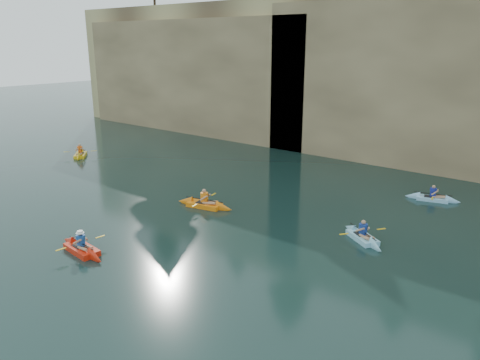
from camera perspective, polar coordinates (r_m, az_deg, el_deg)
The scene contains 11 objects.
ground at distance 16.65m, azimuth -11.58°, elevation -13.65°, with size 160.00×160.00×0.00m, color black.
cliff at distance 40.60m, azimuth 23.12°, elevation 12.06°, with size 70.00×16.00×12.00m, color tan.
cliff_slab_west at distance 44.56m, azimuth -6.10°, elevation 12.61°, with size 26.00×2.40×10.56m, color tan.
cliff_slab_center at distance 32.98m, azimuth 22.70°, elevation 10.82°, with size 24.00×2.40×11.40m, color tan.
sea_cave_west at distance 43.06m, azimuth -4.68°, elevation 8.12°, with size 4.50×1.00×4.00m, color black.
sea_cave_center at distance 35.12m, azimuth 12.25°, elevation 5.22°, with size 3.50×1.00×3.20m, color black.
main_kayaker at distance 20.34m, azimuth -18.74°, elevation -7.93°, with size 3.17×2.14×1.16m.
kayaker_orange at distance 24.38m, azimuth -4.35°, elevation -2.97°, with size 3.28×2.36×1.22m.
kayaker_ltblue_near at distance 21.09m, azimuth 14.70°, elevation -6.72°, with size 2.79×2.17×1.14m.
kayaker_yellow at distance 36.94m, azimuth -18.88°, elevation 2.94°, with size 2.67×2.48×1.20m.
kayaker_ltblue_mid at distance 27.37m, azimuth 22.40°, elevation -2.06°, with size 2.91×2.10×1.08m.
Camera 1 is at (11.36, -8.91, 8.28)m, focal length 35.00 mm.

